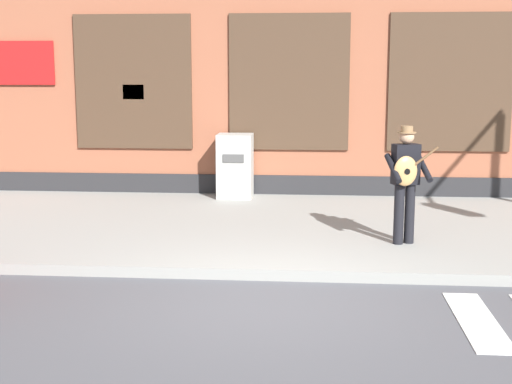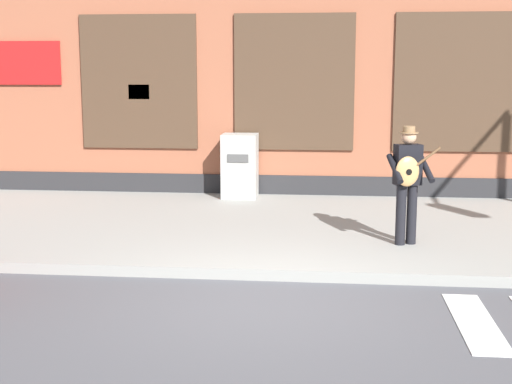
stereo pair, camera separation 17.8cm
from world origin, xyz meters
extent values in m
plane|color=#4C4C51|center=(0.00, 0.00, 0.00)|extent=(160.00, 160.00, 0.00)
cube|color=gray|center=(0.00, 3.77, 0.08)|extent=(28.00, 5.70, 0.15)
cube|color=#99563D|center=(0.00, 8.62, 3.42)|extent=(28.00, 4.00, 6.84)
cube|color=#28282B|center=(0.00, 6.60, 0.28)|extent=(28.00, 0.04, 0.55)
cube|color=#473323|center=(-3.21, 6.59, 2.46)|extent=(2.43, 0.06, 2.74)
cube|color=black|center=(-3.21, 6.58, 2.46)|extent=(2.31, 0.03, 2.62)
cube|color=#473323|center=(0.00, 6.59, 2.46)|extent=(2.43, 0.06, 2.74)
cube|color=black|center=(0.00, 6.58, 2.46)|extent=(2.31, 0.03, 2.62)
cube|color=#473323|center=(3.21, 6.59, 2.46)|extent=(2.43, 0.06, 2.74)
cube|color=black|center=(3.21, 6.58, 2.46)|extent=(2.31, 0.03, 2.62)
cube|color=red|center=(-5.57, 6.58, 2.85)|extent=(1.40, 0.04, 0.90)
cube|color=yellow|center=(-3.21, 6.57, 2.26)|extent=(0.44, 0.02, 0.30)
cube|color=silver|center=(2.34, -0.38, 0.01)|extent=(0.42, 1.90, 0.01)
cylinder|color=black|center=(1.96, 2.56, 0.60)|extent=(0.15, 0.15, 0.90)
cylinder|color=black|center=(1.80, 2.49, 0.60)|extent=(0.15, 0.15, 0.90)
cube|color=black|center=(1.88, 2.53, 1.35)|extent=(0.43, 0.32, 0.60)
sphere|color=tan|center=(1.88, 2.53, 1.75)|extent=(0.22, 0.22, 0.22)
cylinder|color=olive|center=(1.88, 2.53, 1.81)|extent=(0.28, 0.28, 0.02)
cylinder|color=olive|center=(1.88, 2.53, 1.86)|extent=(0.18, 0.18, 0.09)
cylinder|color=black|center=(2.14, 2.51, 1.31)|extent=(0.24, 0.51, 0.39)
cylinder|color=black|center=(1.68, 2.37, 1.31)|extent=(0.24, 0.51, 0.39)
ellipsoid|color=tan|center=(1.85, 2.34, 1.27)|extent=(0.38, 0.22, 0.44)
cylinder|color=black|center=(1.87, 2.28, 1.27)|extent=(0.09, 0.04, 0.09)
cylinder|color=brown|center=(2.11, 2.40, 1.45)|extent=(0.46, 0.17, 0.34)
cube|color=#ADADA8|center=(-1.06, 6.17, 0.80)|extent=(0.70, 0.63, 1.29)
cube|color=#4C4C4C|center=(-1.06, 5.84, 0.99)|extent=(0.42, 0.02, 0.16)
camera|label=1|loc=(0.53, -8.02, 2.74)|focal=50.00mm
camera|label=2|loc=(0.71, -8.00, 2.74)|focal=50.00mm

